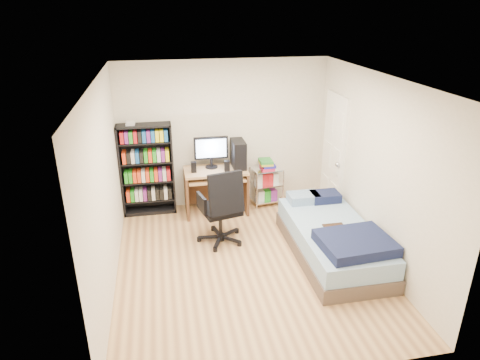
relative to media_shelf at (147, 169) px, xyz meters
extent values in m
cube|color=tan|center=(1.31, -1.84, -0.81)|extent=(3.50, 4.00, 0.04)
cube|color=white|center=(1.31, -1.84, 1.73)|extent=(3.50, 4.00, 0.04)
cube|color=silver|center=(1.31, 0.18, 0.46)|extent=(3.50, 0.04, 2.50)
cube|color=silver|center=(1.31, -3.86, 0.46)|extent=(3.50, 0.04, 2.50)
cube|color=silver|center=(-0.46, -1.84, 0.46)|extent=(0.04, 4.00, 2.50)
cube|color=silver|center=(3.08, -1.84, 0.46)|extent=(0.04, 4.00, 2.50)
cube|color=black|center=(0.00, 0.00, -0.02)|extent=(0.86, 0.29, 1.54)
cube|color=black|center=(0.00, 0.00, -0.55)|extent=(0.81, 0.27, 0.02)
cube|color=#B41820|center=(0.00, -0.01, -0.44)|extent=(0.75, 0.23, 0.18)
cube|color=black|center=(0.00, 0.00, -0.21)|extent=(0.81, 0.27, 0.02)
cube|color=#1859AD|center=(0.00, -0.01, -0.10)|extent=(0.75, 0.23, 0.18)
cube|color=black|center=(0.00, 0.00, 0.12)|extent=(0.81, 0.27, 0.02)
cube|color=yellow|center=(0.00, -0.01, 0.23)|extent=(0.75, 0.23, 0.18)
cube|color=black|center=(0.00, 0.00, 0.46)|extent=(0.81, 0.27, 0.02)
cube|color=green|center=(0.00, -0.01, 0.57)|extent=(0.75, 0.23, 0.18)
cube|color=silver|center=(-0.19, 0.00, 0.78)|extent=(0.13, 0.12, 0.06)
cube|color=tan|center=(1.11, -0.21, -0.04)|extent=(1.03, 0.57, 0.04)
cube|color=#3E2B22|center=(0.61, -0.21, -0.42)|extent=(0.04, 0.57, 0.73)
cube|color=#3E2B22|center=(1.60, -0.21, -0.42)|extent=(0.04, 0.57, 0.73)
cube|color=#3E2B22|center=(1.11, 0.06, -0.40)|extent=(0.99, 0.03, 0.67)
cube|color=tan|center=(1.11, -0.29, -0.14)|extent=(0.93, 0.46, 0.03)
cube|color=black|center=(1.11, -0.31, -0.11)|extent=(0.45, 0.15, 0.03)
cube|color=black|center=(1.06, -0.09, 0.32)|extent=(0.56, 0.05, 0.37)
cube|color=#CCE3FF|center=(1.06, -0.12, 0.32)|extent=(0.50, 0.01, 0.31)
cube|color=black|center=(1.50, -0.15, 0.21)|extent=(0.21, 0.43, 0.45)
cube|color=black|center=(0.75, -0.26, 0.07)|extent=(0.08, 0.08, 0.18)
cube|color=black|center=(1.28, -0.31, 0.07)|extent=(0.08, 0.08, 0.18)
cylinder|color=black|center=(1.04, -1.16, -0.50)|extent=(0.05, 0.05, 0.41)
cube|color=black|center=(1.04, -1.16, -0.27)|extent=(0.63, 0.63, 0.09)
cube|color=black|center=(1.09, -1.40, 0.08)|extent=(0.52, 0.27, 0.60)
cube|color=black|center=(0.76, -1.23, -0.12)|extent=(0.12, 0.33, 0.24)
cube|color=black|center=(1.31, -1.10, -0.12)|extent=(0.12, 0.33, 0.24)
cylinder|color=white|center=(1.80, -0.28, -0.45)|extent=(0.02, 0.02, 0.67)
cylinder|color=white|center=(2.28, -0.21, -0.45)|extent=(0.02, 0.02, 0.67)
cylinder|color=white|center=(1.74, 0.06, -0.45)|extent=(0.02, 0.02, 0.67)
cylinder|color=white|center=(2.23, 0.14, -0.45)|extent=(0.02, 0.02, 0.67)
cube|color=white|center=(2.01, -0.07, -0.69)|extent=(0.54, 0.42, 0.02)
cube|color=white|center=(2.01, -0.07, -0.40)|extent=(0.54, 0.42, 0.02)
cube|color=white|center=(2.01, -0.07, -0.13)|extent=(0.54, 0.42, 0.02)
cube|color=#AA183C|center=(2.01, -0.07, -0.04)|extent=(0.25, 0.30, 0.15)
cube|color=brown|center=(2.52, -1.86, -0.69)|extent=(1.04, 2.08, 0.21)
cube|color=#8AAACE|center=(2.52, -1.86, -0.46)|extent=(1.00, 2.04, 0.25)
cube|color=#12193A|center=(2.57, -2.43, -0.27)|extent=(0.93, 0.79, 0.15)
cube|color=#A0C5E3|center=(2.36, -1.03, -0.26)|extent=(0.47, 0.31, 0.14)
cube|color=#12193A|center=(2.70, -1.05, -0.26)|extent=(0.44, 0.31, 0.14)
cube|color=#402514|center=(2.52, -1.91, -0.32)|extent=(0.29, 0.23, 0.02)
cube|color=white|center=(3.03, -0.49, 0.21)|extent=(0.05, 0.80, 2.00)
sphere|color=silver|center=(2.98, -0.81, 0.16)|extent=(0.08, 0.08, 0.08)
camera|label=1|loc=(0.26, -6.73, 2.53)|focal=32.00mm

